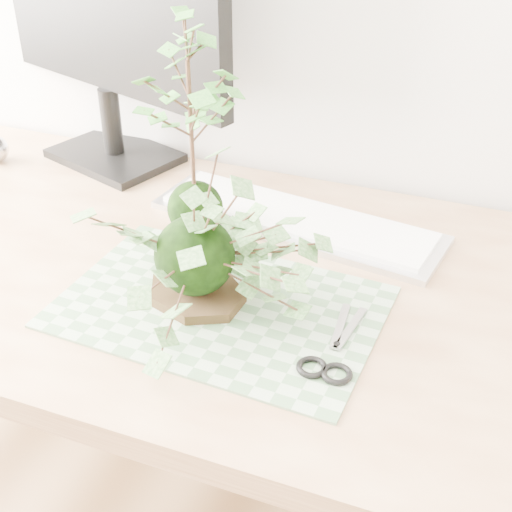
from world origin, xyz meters
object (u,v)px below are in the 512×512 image
monitor (100,2)px  maple_kokedama (188,76)px  desk (260,324)px  ivy_kokedama (193,222)px  keyboard (297,220)px

monitor → maple_kokedama: bearing=-18.8°
desk → maple_kokedama: maple_kokedama is taller
ivy_kokedama → monitor: monitor is taller
maple_kokedama → keyboard: 0.31m
desk → maple_kokedama: size_ratio=4.19×
maple_kokedama → monitor: size_ratio=0.67×
maple_kokedama → monitor: (-0.28, 0.21, 0.04)m
maple_kokedama → keyboard: bearing=30.2°
desk → monitor: monitor is taller
ivy_kokedama → keyboard: bearing=75.8°
desk → keyboard: bearing=90.2°
monitor → desk: bearing=-16.4°
ivy_kokedama → keyboard: 0.29m
maple_kokedama → monitor: 0.35m
desk → monitor: (-0.42, 0.30, 0.39)m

